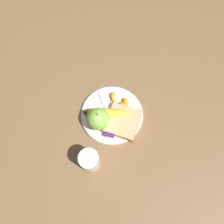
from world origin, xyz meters
The scene contains 18 objects.
ground_plane centered at (0.00, 0.00, 0.00)m, with size 3.00×3.00×0.00m, color brown.
plate centered at (0.00, 0.00, 0.01)m, with size 0.23×0.23×0.01m.
juice_glass centered at (0.19, -0.03, 0.04)m, with size 0.07×0.07×0.09m.
apple centered at (0.05, -0.04, 0.05)m, with size 0.08×0.08×0.09m.
banana centered at (0.01, -0.01, 0.03)m, with size 0.07×0.18×0.04m.
bread_slice centered at (0.02, 0.05, 0.02)m, with size 0.13×0.12×0.02m.
fork centered at (0.00, -0.02, 0.01)m, with size 0.15×0.11×0.00m.
jam_packet centered at (0.07, 0.01, 0.02)m, with size 0.04×0.03×0.02m.
orange_segment_0 centered at (-0.01, 0.05, 0.02)m, with size 0.04×0.03×0.02m.
orange_segment_1 centered at (0.00, 0.00, 0.02)m, with size 0.03×0.02×0.01m.
orange_segment_2 centered at (-0.04, 0.03, 0.02)m, with size 0.04×0.04×0.02m.
orange_segment_3 centered at (-0.03, 0.06, 0.02)m, with size 0.02×0.03×0.02m.
orange_segment_4 centered at (-0.05, -0.01, 0.02)m, with size 0.03×0.03×0.01m.
orange_segment_5 centered at (-0.06, 0.04, 0.02)m, with size 0.04×0.04×0.02m.
orange_segment_6 centered at (-0.03, 0.04, 0.02)m, with size 0.03×0.03×0.02m.
orange_segment_7 centered at (-0.02, 0.03, 0.02)m, with size 0.03×0.03×0.02m.
orange_segment_8 centered at (-0.03, 0.03, 0.02)m, with size 0.04×0.03×0.02m.
orange_segment_9 centered at (-0.07, -0.01, 0.02)m, with size 0.03×0.03×0.02m.
Camera 1 is at (0.29, 0.07, 0.78)m, focal length 35.00 mm.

